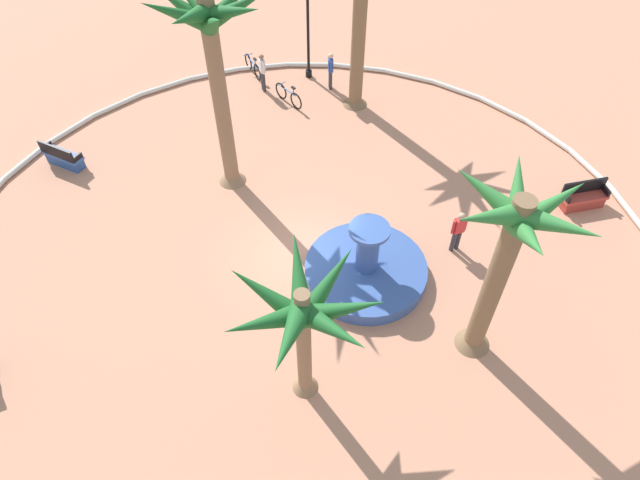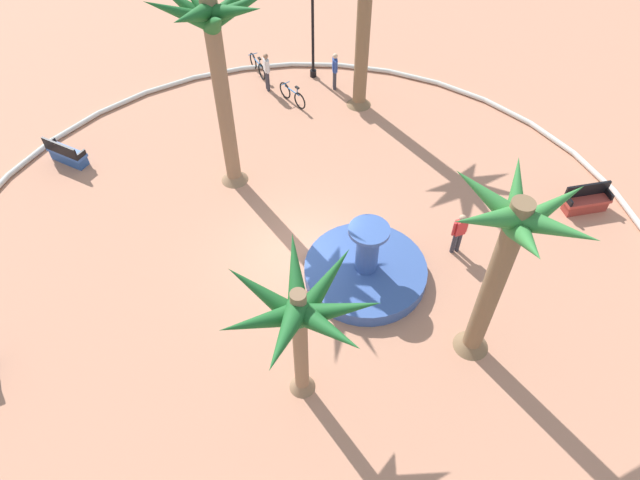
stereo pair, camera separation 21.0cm
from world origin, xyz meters
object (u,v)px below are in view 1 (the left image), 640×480
palm_tree_far_side (212,43)px  palm_tree_mid_plaza (303,315)px  fountain (366,269)px  person_cyclist_photo (331,69)px  lamppost (308,25)px  person_pedestrian_stroll (458,230)px  bicycle_red_frame (289,95)px  bench_north (63,158)px  bicycle_by_lamppost (253,66)px  bench_east (583,199)px  person_cyclist_helmet (262,71)px  palm_tree_near_fountain (508,248)px

palm_tree_far_side → palm_tree_mid_plaza: bearing=81.9°
fountain → person_cyclist_photo: bearing=-111.7°
palm_tree_far_side → lamppost: palm_tree_far_side is taller
person_pedestrian_stroll → bicycle_red_frame: bearing=-82.4°
palm_tree_far_side → bench_north: bearing=-34.8°
bicycle_by_lamppost → person_pedestrian_stroll: (-1.77, 12.64, 0.52)m
lamppost → bicycle_by_lamppost: lamppost is taller
bench_east → person_cyclist_photo: person_cyclist_photo is taller
person_pedestrian_stroll → lamppost: bearing=-91.8°
fountain → bicycle_by_lamppost: size_ratio=2.18×
bicycle_red_frame → person_cyclist_helmet: (0.55, -1.39, 0.57)m
palm_tree_near_fountain → palm_tree_mid_plaza: (4.76, -0.89, -0.70)m
palm_tree_far_side → bicycle_red_frame: 7.21m
fountain → person_cyclist_photo: (-3.88, -9.74, 0.61)m
lamppost → person_cyclist_photo: bearing=108.5°
bicycle_red_frame → person_pedestrian_stroll: person_pedestrian_stroll is taller
bicycle_by_lamppost → person_pedestrian_stroll: person_pedestrian_stroll is taller
palm_tree_near_fountain → person_cyclist_photo: (-2.43, -13.22, -3.15)m
bicycle_red_frame → person_cyclist_photo: bearing=-173.7°
palm_tree_far_side → lamppost: 8.02m
person_cyclist_photo → person_pedestrian_stroll: size_ratio=1.01×
bicycle_red_frame → bicycle_by_lamppost: (0.46, -2.79, 0.00)m
bicycle_red_frame → palm_tree_far_side: bearing=42.2°
bench_north → bicycle_by_lamppost: size_ratio=0.92×
bench_east → bench_north: (15.53, -10.36, 0.00)m
fountain → palm_tree_far_side: 8.12m
bench_north → bicycle_red_frame: size_ratio=0.94×
person_cyclist_photo → palm_tree_mid_plaza: bearing=59.8°
palm_tree_near_fountain → bicycle_red_frame: palm_tree_near_fountain is taller
palm_tree_mid_plaza → bench_north: palm_tree_mid_plaza is taller
bicycle_red_frame → lamppost: bearing=-138.2°
bicycle_by_lamppost → person_cyclist_helmet: bearing=86.5°
bench_east → bench_north: bearing=-33.7°
bench_north → bicycle_by_lamppost: 9.04m
person_cyclist_helmet → bench_east: bearing=121.0°
palm_tree_near_fountain → person_pedestrian_stroll: palm_tree_near_fountain is taller
palm_tree_mid_plaza → lamppost: size_ratio=1.06×
bench_north → person_cyclist_helmet: (-8.56, -1.25, 0.60)m
palm_tree_near_fountain → person_pedestrian_stroll: 4.75m
palm_tree_near_fountain → person_cyclist_photo: palm_tree_near_fountain is taller
lamppost → bicycle_red_frame: bearing=41.8°
palm_tree_far_side → bench_north: size_ratio=4.49×
lamppost → person_cyclist_helmet: bearing=2.6°
palm_tree_mid_plaza → palm_tree_far_side: bearing=-98.1°
person_cyclist_helmet → person_cyclist_photo: size_ratio=1.03×
person_cyclist_helmet → bench_north: bearing=8.3°
palm_tree_near_fountain → bicycle_by_lamppost: (0.13, -15.78, -3.69)m
bicycle_by_lamppost → person_cyclist_helmet: size_ratio=1.02×
person_cyclist_helmet → person_pedestrian_stroll: 11.40m
bench_east → bicycle_red_frame: size_ratio=0.99×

